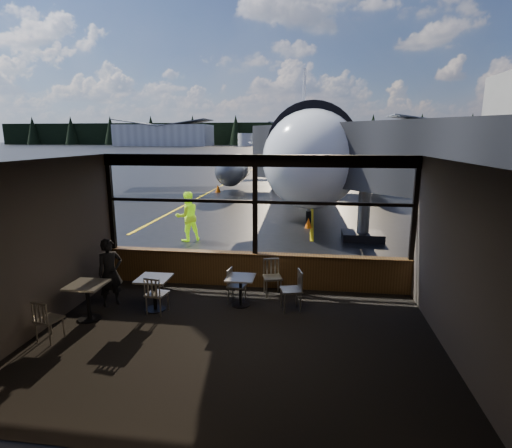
% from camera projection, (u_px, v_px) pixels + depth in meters
% --- Properties ---
extents(ground_plane, '(520.00, 520.00, 0.00)m').
position_uv_depth(ground_plane, '(308.00, 150.00, 126.90)').
color(ground_plane, black).
rests_on(ground_plane, ground).
extents(carpet_floor, '(8.00, 6.00, 0.01)m').
position_uv_depth(carpet_floor, '(234.00, 341.00, 7.83)').
color(carpet_floor, black).
rests_on(carpet_floor, ground).
extents(ceiling, '(8.00, 6.00, 0.04)m').
position_uv_depth(ceiling, '(231.00, 162.00, 7.09)').
color(ceiling, '#38332D').
rests_on(ceiling, ground).
extents(wall_left, '(0.04, 6.00, 3.50)m').
position_uv_depth(wall_left, '(37.00, 248.00, 8.00)').
color(wall_left, '#4F453F').
rests_on(wall_left, ground).
extents(wall_right, '(0.04, 6.00, 3.50)m').
position_uv_depth(wall_right, '(459.00, 265.00, 6.92)').
color(wall_right, '#4F453F').
rests_on(wall_right, ground).
extents(wall_back, '(8.00, 0.04, 3.50)m').
position_uv_depth(wall_back, '(182.00, 331.00, 4.56)').
color(wall_back, '#4F453F').
rests_on(wall_back, ground).
extents(window_sill, '(8.00, 0.28, 0.90)m').
position_uv_depth(window_sill, '(255.00, 270.00, 10.64)').
color(window_sill, '#4D3117').
rests_on(window_sill, ground).
extents(window_header, '(8.00, 0.18, 0.30)m').
position_uv_depth(window_header, '(255.00, 161.00, 10.03)').
color(window_header, black).
rests_on(window_header, ground).
extents(mullion_left, '(0.12, 0.12, 2.60)m').
position_uv_depth(mullion_left, '(111.00, 202.00, 10.80)').
color(mullion_left, black).
rests_on(mullion_left, ground).
extents(mullion_centre, '(0.12, 0.12, 2.60)m').
position_uv_depth(mullion_centre, '(255.00, 206.00, 10.27)').
color(mullion_centre, black).
rests_on(mullion_centre, ground).
extents(mullion_right, '(0.12, 0.12, 2.60)m').
position_uv_depth(mullion_right, '(415.00, 209.00, 9.74)').
color(mullion_right, black).
rests_on(mullion_right, ground).
extents(window_transom, '(8.00, 0.10, 0.08)m').
position_uv_depth(window_transom, '(255.00, 202.00, 10.25)').
color(window_transom, black).
rests_on(window_transom, ground).
extents(airliner, '(31.99, 37.93, 11.27)m').
position_uv_depth(airliner, '(306.00, 114.00, 29.12)').
color(airliner, white).
rests_on(airliner, ground_plane).
extents(jet_bridge, '(9.35, 11.43, 4.99)m').
position_uv_depth(jet_bridge, '(370.00, 176.00, 15.05)').
color(jet_bridge, '#2C2C2F').
rests_on(jet_bridge, ground_plane).
extents(cafe_table_near, '(0.65, 0.65, 0.72)m').
position_uv_depth(cafe_table_near, '(241.00, 291.00, 9.43)').
color(cafe_table_near, '#A9A39C').
rests_on(cafe_table_near, carpet_floor).
extents(cafe_table_mid, '(0.72, 0.72, 0.79)m').
position_uv_depth(cafe_table_mid, '(155.00, 294.00, 9.18)').
color(cafe_table_mid, '#A7A39A').
rests_on(cafe_table_mid, carpet_floor).
extents(cafe_table_left, '(0.75, 0.75, 0.83)m').
position_uv_depth(cafe_table_left, '(88.00, 302.00, 8.69)').
color(cafe_table_left, '#A5A198').
rests_on(cafe_table_left, carpet_floor).
extents(chair_near_e, '(0.64, 0.64, 0.96)m').
position_uv_depth(chair_near_e, '(291.00, 290.00, 9.17)').
color(chair_near_e, '#A8A398').
rests_on(chair_near_e, carpet_floor).
extents(chair_near_w, '(0.52, 0.52, 0.85)m').
position_uv_depth(chair_near_w, '(237.00, 286.00, 9.60)').
color(chair_near_w, '#AFAB9E').
rests_on(chair_near_w, carpet_floor).
extents(chair_near_n, '(0.63, 0.63, 0.93)m').
position_uv_depth(chair_near_n, '(272.00, 278.00, 10.02)').
color(chair_near_n, '#B0AB9F').
rests_on(chair_near_n, carpet_floor).
extents(chair_mid_s, '(0.56, 0.56, 0.90)m').
position_uv_depth(chair_mid_s, '(157.00, 294.00, 9.02)').
color(chair_mid_s, '#B7B1A5').
rests_on(chair_mid_s, carpet_floor).
extents(chair_left_s, '(0.57, 0.57, 0.87)m').
position_uv_depth(chair_left_s, '(49.00, 320.00, 7.79)').
color(chair_left_s, '#A9A499').
rests_on(chair_left_s, carpet_floor).
extents(passenger, '(0.68, 0.70, 1.62)m').
position_uv_depth(passenger, '(110.00, 273.00, 9.37)').
color(passenger, black).
rests_on(passenger, carpet_floor).
extents(ground_crew, '(1.17, 1.14, 1.91)m').
position_uv_depth(ground_crew, '(187.00, 216.00, 15.34)').
color(ground_crew, '#BFF219').
rests_on(ground_crew, ground_plane).
extents(cone_nose, '(0.32, 0.32, 0.45)m').
position_uv_depth(cone_nose, '(308.00, 223.00, 17.65)').
color(cone_nose, orange).
rests_on(cone_nose, ground_plane).
extents(cone_wing, '(0.40, 0.40, 0.56)m').
position_uv_depth(cone_wing, '(218.00, 188.00, 29.20)').
color(cone_wing, '#DB5C06').
rests_on(cone_wing, ground_plane).
extents(hangar_left, '(45.00, 18.00, 11.00)m').
position_uv_depth(hangar_left, '(164.00, 134.00, 193.24)').
color(hangar_left, silver).
rests_on(hangar_left, ground_plane).
extents(hangar_mid, '(38.00, 15.00, 10.00)m').
position_uv_depth(hangar_mid, '(310.00, 135.00, 188.76)').
color(hangar_mid, silver).
rests_on(hangar_mid, ground_plane).
extents(hangar_right, '(50.00, 20.00, 12.00)m').
position_uv_depth(hangar_right, '(448.00, 133.00, 173.69)').
color(hangar_right, silver).
rests_on(hangar_right, ground_plane).
extents(fuel_tank_a, '(8.00, 8.00, 6.00)m').
position_uv_depth(fuel_tank_a, '(246.00, 140.00, 190.32)').
color(fuel_tank_a, silver).
rests_on(fuel_tank_a, ground_plane).
extents(fuel_tank_b, '(8.00, 8.00, 6.00)m').
position_uv_depth(fuel_tank_b, '(267.00, 140.00, 188.97)').
color(fuel_tank_b, silver).
rests_on(fuel_tank_b, ground_plane).
extents(fuel_tank_c, '(8.00, 8.00, 6.00)m').
position_uv_depth(fuel_tank_c, '(288.00, 140.00, 187.62)').
color(fuel_tank_c, silver).
rests_on(fuel_tank_c, ground_plane).
extents(treeline, '(360.00, 3.00, 12.00)m').
position_uv_depth(treeline, '(310.00, 134.00, 212.75)').
color(treeline, black).
rests_on(treeline, ground_plane).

